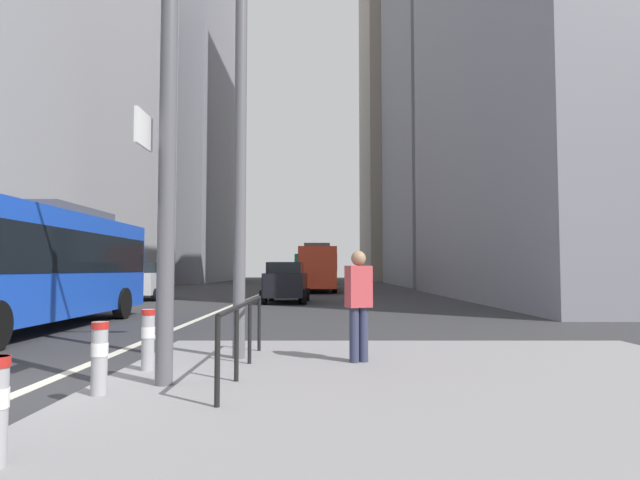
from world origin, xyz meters
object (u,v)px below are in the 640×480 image
object	(u,v)px
car_oncoming_mid	(145,281)
car_receding_near	(281,282)
bollard_back	(147,336)
pedestrian_waiting	(357,300)
bollard_right	(98,354)
city_bus_blue_oncoming	(27,260)
street_lamp_post	(240,51)
city_bus_red_receding	(315,266)
city_bus_red_distant	(307,267)
car_receding_far	(286,282)
traffic_signal_gantry	(28,78)

from	to	relation	value
car_oncoming_mid	car_receding_near	bearing A→B (deg)	-16.14
bollard_back	pedestrian_waiting	distance (m)	3.20
car_receding_near	bollard_right	size ratio (longest dim) A/B	5.18
city_bus_blue_oncoming	bollard_right	distance (m)	9.26
city_bus_blue_oncoming	street_lamp_post	size ratio (longest dim) A/B	1.35
bollard_right	city_bus_red_receding	bearing A→B (deg)	86.16
car_oncoming_mid	bollard_back	bearing A→B (deg)	-71.90
city_bus_red_distant	car_receding_far	distance (m)	31.14
car_receding_near	city_bus_blue_oncoming	bearing A→B (deg)	-115.11
car_oncoming_mid	pedestrian_waiting	bearing A→B (deg)	-63.73
city_bus_red_receding	street_lamp_post	size ratio (longest dim) A/B	1.43
city_bus_red_distant	pedestrian_waiting	xyz separation A→B (m)	(1.89, -48.47, -0.72)
traffic_signal_gantry	bollard_back	xyz separation A→B (m)	(1.28, 0.98, -3.44)
car_receding_near	pedestrian_waiting	bearing A→B (deg)	-82.15
car_receding_near	car_receding_far	bearing A→B (deg)	-59.30
bollard_back	bollard_right	bearing A→B (deg)	-92.77
car_receding_far	traffic_signal_gantry	xyz separation A→B (m)	(-2.17, -19.00, 3.09)
car_receding_far	street_lamp_post	size ratio (longest dim) A/B	0.54
traffic_signal_gantry	pedestrian_waiting	bearing A→B (deg)	20.69
car_receding_near	car_receding_far	xyz separation A→B (m)	(0.24, -0.41, -0.00)
car_receding_near	pedestrian_waiting	xyz separation A→B (m)	(2.45, -17.75, 0.13)
street_lamp_post	bollard_back	bearing A→B (deg)	-137.73
car_receding_far	bollard_back	xyz separation A→B (m)	(-0.88, -18.02, -0.35)
city_bus_red_distant	car_receding_near	distance (m)	30.74
bollard_back	traffic_signal_gantry	bearing A→B (deg)	-142.78
car_receding_far	street_lamp_post	distance (m)	17.51
car_receding_near	bollard_back	xyz separation A→B (m)	(-0.64, -18.43, -0.35)
city_bus_red_distant	bollard_back	bearing A→B (deg)	-91.39
street_lamp_post	bollard_right	size ratio (longest dim) A/B	9.53
car_oncoming_mid	traffic_signal_gantry	size ratio (longest dim) A/B	0.68
city_bus_red_receding	car_receding_far	bearing A→B (deg)	-95.28
street_lamp_post	bollard_right	world-z (taller)	street_lamp_post
city_bus_red_distant	bollard_back	distance (m)	49.18
traffic_signal_gantry	city_bus_blue_oncoming	bearing A→B (deg)	118.21
car_receding_near	bollard_right	bearing A→B (deg)	-92.05
car_receding_far	street_lamp_post	bearing A→B (deg)	-89.10
city_bus_red_receding	car_receding_far	size ratio (longest dim) A/B	2.65
city_bus_blue_oncoming	car_receding_near	xyz separation A→B (m)	(5.75, 12.27, -0.85)
bollard_back	car_oncoming_mid	bearing A→B (deg)	108.10
car_receding_far	traffic_signal_gantry	size ratio (longest dim) A/B	0.72
traffic_signal_gantry	bollard_right	distance (m)	3.71
bollard_back	pedestrian_waiting	xyz separation A→B (m)	(3.09, 0.68, 0.49)
bollard_right	bollard_back	distance (m)	1.52
city_bus_red_distant	car_oncoming_mid	world-z (taller)	city_bus_red_distant
bollard_right	pedestrian_waiting	xyz separation A→B (m)	(3.16, 2.20, 0.50)
city_bus_red_receding	city_bus_red_distant	size ratio (longest dim) A/B	1.00
city_bus_blue_oncoming	car_oncoming_mid	world-z (taller)	city_bus_blue_oncoming
car_receding_far	pedestrian_waiting	bearing A→B (deg)	-82.75
city_bus_red_distant	car_oncoming_mid	bearing A→B (deg)	-105.48
car_receding_near	city_bus_red_distant	bearing A→B (deg)	88.97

